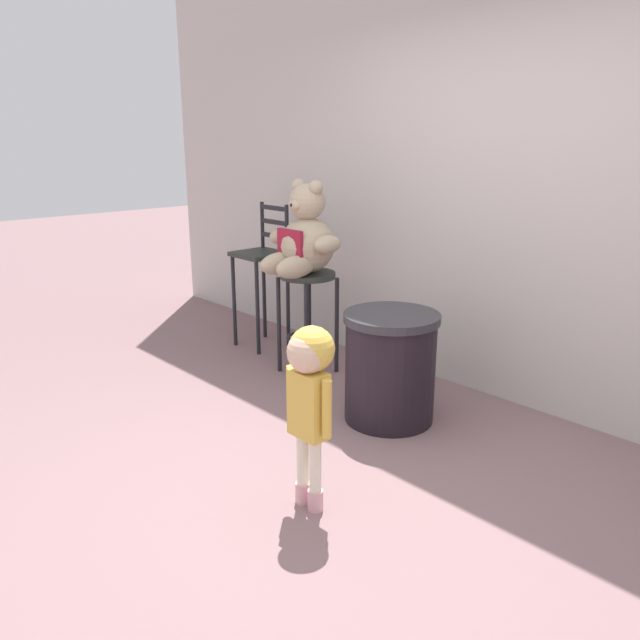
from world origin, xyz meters
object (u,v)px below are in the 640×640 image
(child_walking, at_px, (309,379))
(bar_stool_with_teddy, at_px, (308,301))
(teddy_bear, at_px, (304,239))
(bar_chair_empty, at_px, (263,265))
(trash_bin, at_px, (390,367))

(child_walking, bearing_deg, bar_stool_with_teddy, 147.01)
(teddy_bear, bearing_deg, bar_chair_empty, 165.62)
(child_walking, bearing_deg, bar_chair_empty, 155.65)
(teddy_bear, bearing_deg, bar_stool_with_teddy, 90.00)
(teddy_bear, relative_size, bar_chair_empty, 0.56)
(bar_stool_with_teddy, xyz_separation_m, trash_bin, (0.96, -0.18, -0.20))
(bar_stool_with_teddy, bearing_deg, child_walking, -41.87)
(bar_stool_with_teddy, relative_size, bar_chair_empty, 0.65)
(bar_stool_with_teddy, height_order, teddy_bear, teddy_bear)
(bar_stool_with_teddy, xyz_separation_m, teddy_bear, (-0.00, -0.03, 0.46))
(child_walking, height_order, trash_bin, child_walking)
(bar_chair_empty, bearing_deg, teddy_bear, -14.38)
(bar_stool_with_teddy, bearing_deg, bar_chair_empty, 167.94)
(bar_stool_with_teddy, height_order, trash_bin, bar_stool_with_teddy)
(trash_bin, bearing_deg, child_walking, -69.72)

